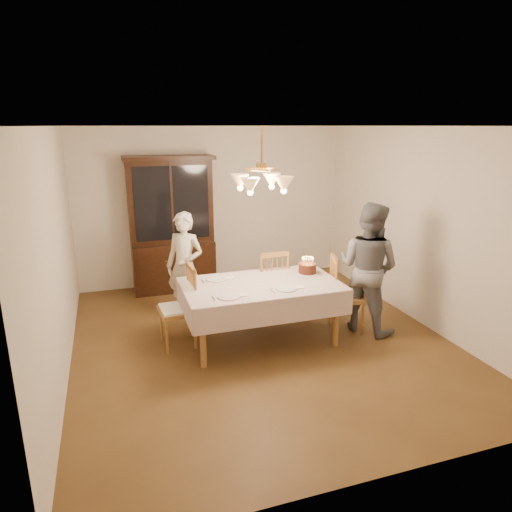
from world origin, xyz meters
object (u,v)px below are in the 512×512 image
object	(u,v)px
dining_table	(261,289)
chair_far_side	(269,288)
china_hutch	(172,227)
birthday_cake	(307,269)
elderly_woman	(185,267)

from	to	relation	value
dining_table	chair_far_side	world-z (taller)	chair_far_side
china_hutch	birthday_cake	distance (m)	2.54
dining_table	birthday_cake	xyz separation A→B (m)	(0.69, 0.17, 0.14)
china_hutch	birthday_cake	bearing A→B (deg)	-55.53
chair_far_side	birthday_cake	bearing A→B (deg)	-52.00
china_hutch	chair_far_side	bearing A→B (deg)	-56.57
dining_table	chair_far_side	distance (m)	0.74
dining_table	birthday_cake	size ratio (longest dim) A/B	6.33
dining_table	chair_far_side	size ratio (longest dim) A/B	1.90
china_hutch	dining_table	bearing A→B (deg)	-71.67
birthday_cake	dining_table	bearing A→B (deg)	-166.37
china_hutch	elderly_woman	bearing A→B (deg)	-90.69
birthday_cake	china_hutch	bearing A→B (deg)	124.47
china_hutch	elderly_woman	world-z (taller)	china_hutch
elderly_woman	birthday_cake	bearing A→B (deg)	9.58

